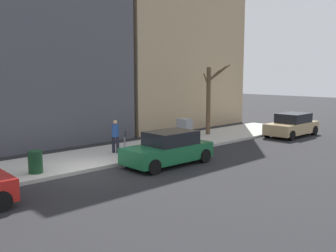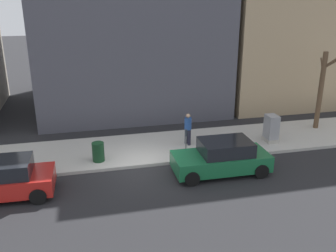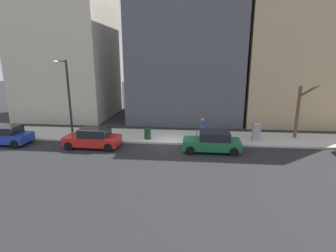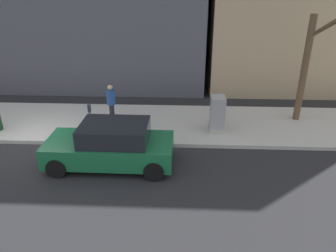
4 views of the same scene
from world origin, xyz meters
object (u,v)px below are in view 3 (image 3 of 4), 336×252
parked_car_green (212,142)px  pedestrian_near_meter (202,127)px  office_tower_left (295,44)px  parked_car_red (93,138)px  bare_tree (298,111)px  parked_car_blue (4,135)px  parking_meter (197,132)px  office_block_center (186,53)px  utility_box (256,132)px  trash_bin (148,134)px  office_tower_right (64,1)px  streetlamp (67,93)px

parked_car_green → pedestrian_near_meter: 3.27m
office_tower_left → pedestrian_near_meter: bearing=132.6°
parked_car_green → parked_car_red: size_ratio=0.99×
parked_car_red → bare_tree: bearing=-75.3°
parked_car_green → parked_car_red: (0.04, 9.15, 0.00)m
parked_car_blue → parking_meter: (1.58, -15.46, 0.24)m
parking_meter → office_tower_left: (10.79, -10.67, 7.32)m
pedestrian_near_meter → office_block_center: (9.52, 1.81, 6.32)m
utility_box → trash_bin: 9.00m
parked_car_blue → office_tower_right: office_tower_right is taller
utility_box → bare_tree: 4.17m
parked_car_green → parked_car_blue: same height
parked_car_blue → trash_bin: size_ratio=4.73×
parked_car_blue → pedestrian_near_meter: size_ratio=2.56×
pedestrian_near_meter → office_tower_right: (8.49, 15.52, 11.96)m
parking_meter → pedestrian_near_meter: pedestrian_near_meter is taller
pedestrian_near_meter → office_block_center: size_ratio=0.11×
office_tower_right → parked_car_red: bearing=-149.0°
parked_car_red → utility_box: size_ratio=2.97×
parked_car_red → parking_meter: (1.70, -8.01, 0.24)m
pedestrian_near_meter → office_block_center: 11.57m
parking_meter → streetlamp: 10.95m
parked_car_green → parking_meter: parked_car_green is taller
utility_box → bare_tree: size_ratio=0.31×
parking_meter → utility_box: (0.85, -4.89, -0.13)m
office_block_center → parked_car_green: bearing=-169.1°
parked_car_red → office_block_center: (12.66, -6.71, 6.67)m
utility_box → office_block_center: office_block_center is taller
trash_bin → office_tower_left: (10.34, -14.77, 7.70)m
parked_car_blue → office_tower_left: office_tower_left is taller
trash_bin → office_tower_left: bearing=-55.0°
parking_meter → bare_tree: bearing=-76.0°
parked_car_red → utility_box: utility_box is taller
pedestrian_near_meter → office_tower_right: size_ratio=0.06×
parked_car_green → parking_meter: (1.75, 1.15, 0.24)m
office_tower_right → streetlamp: bearing=-156.1°
parked_car_green → office_tower_left: (12.54, -9.53, 7.56)m
parked_car_green → pedestrian_near_meter: pedestrian_near_meter is taller
trash_bin → office_tower_right: (9.48, 10.91, 12.45)m
trash_bin → pedestrian_near_meter: size_ratio=0.54×
parked_car_green → bare_tree: (3.88, -7.36, 1.76)m
utility_box → streetlamp: 15.77m
utility_box → pedestrian_near_meter: pedestrian_near_meter is taller
bare_tree → office_block_center: office_block_center is taller
parked_car_green → pedestrian_near_meter: (3.19, 0.63, 0.35)m
parked_car_blue → bare_tree: (3.71, -23.97, 1.76)m
parked_car_green → office_tower_right: (11.68, 16.15, 12.31)m
parking_meter → parked_car_red: bearing=102.0°
parking_meter → trash_bin: parking_meter is taller
parked_car_green → utility_box: size_ratio=2.95×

